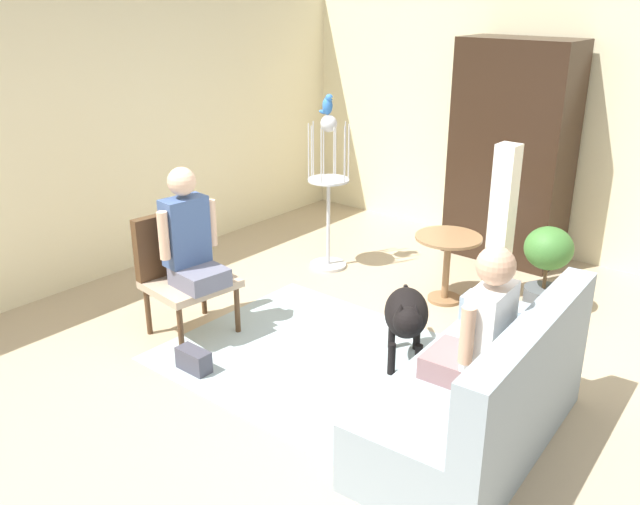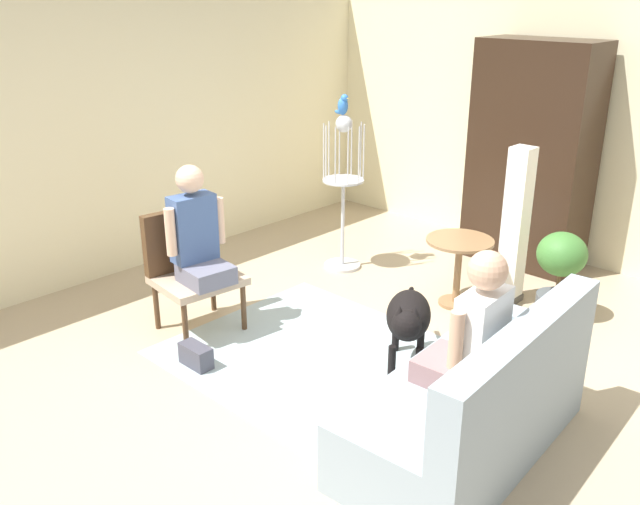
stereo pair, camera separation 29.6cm
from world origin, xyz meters
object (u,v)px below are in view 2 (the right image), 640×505
object	(u,v)px
person_on_couch	(473,333)
person_on_armchair	(196,233)
round_end_table	(459,259)
handbag	(196,356)
couch	(475,405)
armchair	(189,261)
bird_cage_stand	(343,193)
parrot	(343,105)
dog	(408,318)
armoire_cabinet	(532,156)
column_lamp	(515,228)
potted_plant	(560,269)

from	to	relation	value
person_on_couch	person_on_armchair	bearing A→B (deg)	-176.61
round_end_table	handbag	size ratio (longest dim) A/B	2.27
couch	round_end_table	size ratio (longest dim) A/B	2.90
armchair	bird_cage_stand	world-z (taller)	bird_cage_stand
person_on_armchair	parrot	distance (m)	1.94
bird_cage_stand	dog	bearing A→B (deg)	-34.42
dog	armoire_cabinet	xyz separation A→B (m)	(-0.43, 2.49, 0.68)
dog	person_on_armchair	bearing A→B (deg)	-156.70
dog	column_lamp	xyz separation A→B (m)	(-0.04, 1.55, 0.28)
person_on_armchair	bird_cage_stand	size ratio (longest dim) A/B	0.60
parrot	handbag	world-z (taller)	parrot
round_end_table	column_lamp	world-z (taller)	column_lamp
parrot	potted_plant	bearing A→B (deg)	10.47
potted_plant	armoire_cabinet	world-z (taller)	armoire_cabinet
couch	column_lamp	xyz separation A→B (m)	(-0.91, 2.05, 0.36)
armchair	potted_plant	size ratio (longest dim) A/B	1.27
person_on_couch	handbag	xyz separation A→B (m)	(-1.95, -0.52, -0.70)
person_on_armchair	parrot	world-z (taller)	parrot
person_on_armchair	parrot	bearing A→B (deg)	92.98
column_lamp	person_on_couch	bearing A→B (deg)	-67.33
armoire_cabinet	armchair	bearing A→B (deg)	-111.92
person_on_couch	bird_cage_stand	xyz separation A→B (m)	(-2.45, 1.64, -0.02)
bird_cage_stand	armoire_cabinet	bearing A→B (deg)	49.11
round_end_table	person_on_couch	bearing A→B (deg)	-55.49
person_on_couch	bird_cage_stand	distance (m)	2.95
person_on_couch	armoire_cabinet	size ratio (longest dim) A/B	0.40
armoire_cabinet	handbag	bearing A→B (deg)	-101.07
person_on_armchair	bird_cage_stand	xyz separation A→B (m)	(-0.08, 1.78, -0.07)
person_on_couch	dog	xyz separation A→B (m)	(-0.83, 0.53, -0.38)
dog	handbag	distance (m)	1.57
round_end_table	bird_cage_stand	bearing A→B (deg)	-178.01
person_on_couch	parrot	world-z (taller)	parrot
round_end_table	parrot	size ratio (longest dim) A/B	3.18
dog	potted_plant	distance (m)	1.55
person_on_armchair	dog	bearing A→B (deg)	23.30
armchair	handbag	world-z (taller)	armchair
dog	column_lamp	bearing A→B (deg)	91.50
couch	armchair	world-z (taller)	armchair
couch	armchair	size ratio (longest dim) A/B	1.82
armoire_cabinet	handbag	distance (m)	3.74
person_on_couch	person_on_armchair	size ratio (longest dim) A/B	0.95
person_on_couch	person_on_armchair	world-z (taller)	person_on_armchair
armchair	potted_plant	bearing A→B (deg)	45.40
dog	parrot	distance (m)	2.31
couch	armoire_cabinet	bearing A→B (deg)	113.46
person_on_armchair	bird_cage_stand	distance (m)	1.78
potted_plant	round_end_table	bearing A→B (deg)	-155.93
couch	potted_plant	world-z (taller)	couch
person_on_couch	bird_cage_stand	bearing A→B (deg)	146.21
armchair	person_on_armchair	size ratio (longest dim) A/B	1.07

